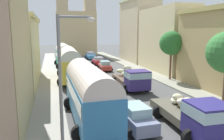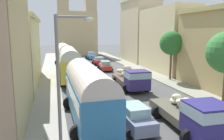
% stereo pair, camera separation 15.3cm
% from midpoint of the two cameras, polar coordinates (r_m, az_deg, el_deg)
% --- Properties ---
extents(ground_plane, '(154.00, 154.00, 0.00)m').
position_cam_midpoint_polar(ground_plane, '(33.18, -2.84, -1.15)').
color(ground_plane, '#4C4C4C').
extents(sidewalk_left, '(2.50, 70.00, 0.14)m').
position_cam_midpoint_polar(sidewalk_left, '(32.47, -15.46, -1.60)').
color(sidewalk_left, '#A09D93').
rests_on(sidewalk_left, ground).
extents(sidewalk_right, '(2.50, 70.00, 0.14)m').
position_cam_midpoint_polar(sidewalk_right, '(35.36, 8.72, -0.46)').
color(sidewalk_right, gray).
rests_on(sidewalk_right, ground).
extents(building_left_2, '(5.73, 14.75, 7.97)m').
position_cam_midpoint_polar(building_left_2, '(28.93, -23.53, 4.48)').
color(building_left_2, '#C7BD8A').
rests_on(building_left_2, ground).
extents(building_right_2, '(4.39, 12.08, 9.91)m').
position_cam_midpoint_polar(building_right_2, '(36.61, 13.74, 7.41)').
color(building_right_2, beige).
rests_on(building_right_2, ground).
extents(building_right_3, '(5.40, 10.93, 12.83)m').
position_cam_midpoint_polar(building_right_3, '(47.73, 7.02, 9.86)').
color(building_right_3, beige).
rests_on(building_right_3, ground).
extents(distant_church, '(10.42, 6.30, 19.04)m').
position_cam_midpoint_polar(distant_church, '(62.52, -8.81, 10.30)').
color(distant_church, tan).
rests_on(distant_church, ground).
extents(parked_bus_0, '(3.29, 9.26, 3.98)m').
position_cam_midpoint_polar(parked_bus_0, '(15.64, -5.80, -5.23)').
color(parked_bus_0, '#327BBC').
rests_on(parked_bus_0, ground).
extents(parked_bus_1, '(3.53, 9.75, 4.23)m').
position_cam_midpoint_polar(parked_bus_1, '(29.33, -10.53, 1.90)').
color(parked_bus_1, yellow).
rests_on(parked_bus_1, ground).
extents(parked_bus_2, '(3.53, 8.14, 4.13)m').
position_cam_midpoint_polar(parked_bus_2, '(41.01, -11.87, 3.94)').
color(parked_bus_2, '#2C9A6E').
rests_on(parked_bus_2, ground).
extents(cargo_truck_0, '(3.16, 6.85, 2.35)m').
position_cam_midpoint_polar(cargo_truck_0, '(14.82, 20.39, -10.52)').
color(cargo_truck_0, navy).
rests_on(cargo_truck_0, ground).
extents(cargo_truck_1, '(3.22, 6.76, 2.37)m').
position_cam_midpoint_polar(cargo_truck_1, '(24.40, 5.31, -2.13)').
color(cargo_truck_1, navy).
rests_on(cargo_truck_1, ground).
extents(car_0, '(2.38, 4.16, 1.57)m').
position_cam_midpoint_polar(car_0, '(36.53, -1.62, 1.10)').
color(car_0, '#B2362E').
rests_on(car_0, ground).
extents(car_1, '(2.45, 3.70, 1.48)m').
position_cam_midpoint_polar(car_1, '(43.03, -3.23, 2.34)').
color(car_1, red).
rests_on(car_1, ground).
extents(car_2, '(2.36, 4.37, 1.69)m').
position_cam_midpoint_polar(car_2, '(51.92, -5.19, 3.67)').
color(car_2, '#3F8ECB').
rests_on(car_2, ground).
extents(car_3, '(2.21, 3.86, 1.62)m').
position_cam_midpoint_polar(car_3, '(14.78, 6.03, -11.86)').
color(car_3, slate).
rests_on(car_3, ground).
extents(car_4, '(2.43, 4.45, 1.56)m').
position_cam_midpoint_polar(car_4, '(23.85, -2.41, -3.48)').
color(car_4, silver).
rests_on(car_4, ground).
extents(car_5, '(2.51, 3.99, 1.64)m').
position_cam_midpoint_polar(car_5, '(40.26, -7.84, 1.87)').
color(car_5, white).
rests_on(car_5, ground).
extents(streetlamp_near, '(1.76, 0.28, 6.98)m').
position_cam_midpoint_polar(streetlamp_near, '(10.63, -11.92, -1.81)').
color(streetlamp_near, gray).
rests_on(streetlamp_near, ground).
extents(roadside_tree_2, '(3.03, 3.03, 6.33)m').
position_cam_midpoint_polar(roadside_tree_2, '(29.52, 15.04, 6.57)').
color(roadside_tree_2, brown).
rests_on(roadside_tree_2, ground).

